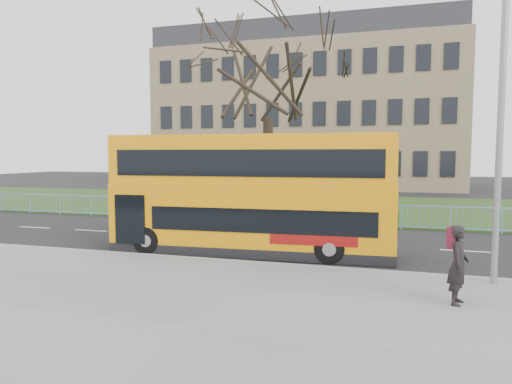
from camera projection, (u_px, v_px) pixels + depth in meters
The scene contains 10 objects.
ground at pixel (278, 256), 14.96m from camera, with size 120.00×120.00×0.00m, color black.
pavement at pixel (193, 329), 8.50m from camera, with size 80.00×10.50×0.12m, color slate.
kerb at pixel (266, 264), 13.47m from camera, with size 80.00×0.20×0.14m, color gray.
grass_verge at pixel (331, 207), 28.63m from camera, with size 80.00×15.40×0.08m, color #233A15.
guard_railing at pixel (311, 214), 21.23m from camera, with size 40.00×0.12×1.10m, color #7AA6DA, non-canonical shape.
bare_tree at pixel (268, 100), 24.85m from camera, with size 8.67×8.67×12.38m, color black, non-canonical shape.
civic_building at pixel (309, 120), 49.26m from camera, with size 30.00×15.00×14.00m, color #816C52.
yellow_bus at pixel (251, 191), 15.24m from camera, with size 9.41×2.71×3.90m.
pedestrian at pixel (458, 265), 9.70m from camera, with size 0.62×0.41×1.70m, color black.
street_lamp at pixel (497, 105), 11.03m from camera, with size 1.69×0.34×7.99m.
Camera 1 is at (3.44, -14.35, 3.32)m, focal length 32.00 mm.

